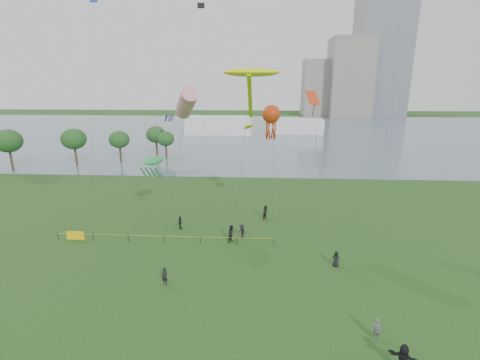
# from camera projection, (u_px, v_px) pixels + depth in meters

# --- Properties ---
(ground_plane) EXTENTS (400.00, 400.00, 0.00)m
(ground_plane) POSITION_uv_depth(u_px,v_px,m) (232.00, 321.00, 25.58)
(ground_plane) COLOR #173912
(lake) EXTENTS (400.00, 120.00, 0.08)m
(lake) POSITION_uv_depth(u_px,v_px,m) (255.00, 132.00, 121.67)
(lake) COLOR slate
(lake) RESTS_ON ground_plane
(building_mid) EXTENTS (20.00, 20.00, 38.00)m
(building_mid) POSITION_uv_depth(u_px,v_px,m) (349.00, 78.00, 173.54)
(building_mid) COLOR gray
(building_mid) RESTS_ON ground_plane
(building_low) EXTENTS (16.00, 18.00, 28.00)m
(building_low) POSITION_uv_depth(u_px,v_px,m) (318.00, 88.00, 181.44)
(building_low) COLOR gray
(building_low) RESTS_ON ground_plane
(pavilion_left) EXTENTS (22.00, 8.00, 6.00)m
(pavilion_left) POSITION_uv_depth(u_px,v_px,m) (219.00, 125.00, 116.72)
(pavilion_left) COLOR white
(pavilion_left) RESTS_ON ground_plane
(pavilion_right) EXTENTS (18.00, 7.00, 5.00)m
(pavilion_right) POSITION_uv_depth(u_px,v_px,m) (296.00, 126.00, 118.30)
(pavilion_right) COLOR white
(pavilion_right) RESTS_ON ground_plane
(trees) EXTENTS (31.85, 20.47, 8.24)m
(trees) POSITION_uv_depth(u_px,v_px,m) (93.00, 139.00, 73.58)
(trees) COLOR #3C2E1B
(trees) RESTS_ON ground_plane
(fence) EXTENTS (24.07, 0.07, 1.05)m
(fence) POSITION_uv_depth(u_px,v_px,m) (109.00, 236.00, 38.36)
(fence) COLOR black
(fence) RESTS_ON ground_plane
(kite_flyer) EXTENTS (0.59, 0.40, 1.57)m
(kite_flyer) POSITION_uv_depth(u_px,v_px,m) (377.00, 330.00, 23.56)
(kite_flyer) COLOR #55595D
(kite_flyer) RESTS_ON ground_plane
(spectator_a) EXTENTS (1.12, 1.19, 1.95)m
(spectator_a) POSITION_uv_depth(u_px,v_px,m) (232.00, 234.00, 38.02)
(spectator_a) COLOR black
(spectator_a) RESTS_ON ground_plane
(spectator_b) EXTENTS (1.18, 1.15, 1.62)m
(spectator_b) POSITION_uv_depth(u_px,v_px,m) (242.00, 231.00, 39.08)
(spectator_b) COLOR black
(spectator_b) RESTS_ON ground_plane
(spectator_c) EXTENTS (0.42, 0.95, 1.60)m
(spectator_c) POSITION_uv_depth(u_px,v_px,m) (180.00, 223.00, 41.44)
(spectator_c) COLOR black
(spectator_c) RESTS_ON ground_plane
(spectator_d) EXTENTS (0.90, 0.79, 1.55)m
(spectator_d) POSITION_uv_depth(u_px,v_px,m) (336.00, 259.00, 33.01)
(spectator_d) COLOR black
(spectator_d) RESTS_ON ground_plane
(spectator_e) EXTENTS (1.84, 1.35, 1.92)m
(spectator_e) POSITION_uv_depth(u_px,v_px,m) (403.00, 359.00, 20.84)
(spectator_e) COLOR black
(spectator_e) RESTS_ON ground_plane
(spectator_f) EXTENTS (0.67, 0.54, 1.59)m
(spectator_f) POSITION_uv_depth(u_px,v_px,m) (165.00, 276.00, 30.02)
(spectator_f) COLOR black
(spectator_f) RESTS_ON ground_plane
(spectator_g) EXTENTS (1.15, 1.16, 1.89)m
(spectator_g) POSITION_uv_depth(u_px,v_px,m) (266.00, 213.00, 44.27)
(spectator_g) COLOR black
(spectator_g) RESTS_ON ground_plane
(kite_stingray) EXTENTS (5.73, 10.27, 18.38)m
(kite_stingray) POSITION_uv_depth(u_px,v_px,m) (251.00, 73.00, 35.11)
(kite_stingray) COLOR #3F3F42
(kite_windsock) EXTENTS (4.40, 5.20, 16.63)m
(kite_windsock) POSITION_uv_depth(u_px,v_px,m) (186.00, 103.00, 39.75)
(kite_windsock) COLOR #3F3F42
(kite_creature) EXTENTS (3.00, 6.40, 8.60)m
(kite_creature) POSITION_uv_depth(u_px,v_px,m) (154.00, 161.00, 40.29)
(kite_creature) COLOR #3F3F42
(kite_octopus) EXTENTS (2.12, 9.94, 14.49)m
(kite_octopus) POSITION_uv_depth(u_px,v_px,m) (271.00, 115.00, 40.06)
(kite_octopus) COLOR #3F3F42
(kite_delta) EXTENTS (1.54, 14.98, 16.24)m
(kite_delta) POSITION_uv_depth(u_px,v_px,m) (314.00, 108.00, 31.02)
(kite_delta) COLOR #3F3F42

